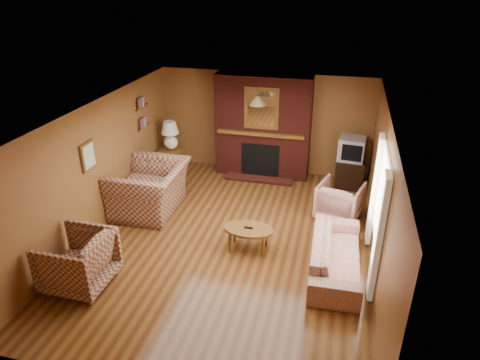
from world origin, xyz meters
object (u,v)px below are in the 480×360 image
(floral_sofa, at_px, (336,254))
(tv_stand, at_px, (349,173))
(plaid_loveseat, at_px, (150,189))
(table_lamp, at_px, (170,134))
(floral_armchair, at_px, (340,201))
(crt_tv, at_px, (352,149))
(plaid_armchair, at_px, (78,261))
(fireplace, at_px, (263,127))
(side_table, at_px, (172,161))
(coffee_table, at_px, (248,231))

(floral_sofa, xyz_separation_m, tv_stand, (0.15, 3.21, 0.04))
(plaid_loveseat, xyz_separation_m, table_lamp, (-0.25, 1.76, 0.54))
(plaid_loveseat, distance_m, floral_armchair, 3.80)
(table_lamp, distance_m, crt_tv, 4.17)
(floral_sofa, bearing_deg, plaid_loveseat, 72.38)
(table_lamp, height_order, crt_tv, table_lamp)
(plaid_armchair, height_order, table_lamp, table_lamp)
(fireplace, height_order, plaid_armchair, fireplace)
(fireplace, xyz_separation_m, crt_tv, (2.05, -0.19, -0.26))
(plaid_armchair, xyz_separation_m, tv_stand, (4.00, 4.54, -0.11))
(side_table, bearing_deg, plaid_loveseat, -81.94)
(floral_sofa, height_order, coffee_table, floral_sofa)
(plaid_loveseat, relative_size, table_lamp, 2.22)
(fireplace, xyz_separation_m, floral_sofa, (1.90, -3.39, -0.89))
(table_lamp, distance_m, tv_stand, 4.22)
(fireplace, relative_size, table_lamp, 3.52)
(fireplace, relative_size, plaid_armchair, 2.46)
(fireplace, bearing_deg, side_table, -165.71)
(table_lamp, xyz_separation_m, tv_stand, (4.15, 0.35, -0.70))
(floral_sofa, distance_m, floral_armchair, 1.72)
(floral_sofa, distance_m, crt_tv, 3.27)
(coffee_table, xyz_separation_m, table_lamp, (-2.49, 2.64, 0.65))
(tv_stand, bearing_deg, side_table, -176.54)
(tv_stand, bearing_deg, floral_armchair, -97.39)
(fireplace, xyz_separation_m, coffee_table, (0.39, -3.18, -0.80))
(floral_armchair, xyz_separation_m, side_table, (-3.99, 1.14, -0.05))
(fireplace, bearing_deg, plaid_loveseat, -128.82)
(coffee_table, height_order, table_lamp, table_lamp)
(table_lamp, bearing_deg, fireplace, 14.29)
(coffee_table, distance_m, table_lamp, 3.69)
(plaid_loveseat, relative_size, side_table, 2.33)
(plaid_loveseat, height_order, floral_sofa, plaid_loveseat)
(table_lamp, xyz_separation_m, crt_tv, (4.15, 0.34, -0.11))
(fireplace, height_order, crt_tv, fireplace)
(fireplace, bearing_deg, plaid_armchair, -112.44)
(floral_sofa, distance_m, tv_stand, 3.21)
(plaid_loveseat, relative_size, tv_stand, 2.28)
(plaid_loveseat, distance_m, plaid_armchair, 2.43)
(fireplace, bearing_deg, tv_stand, -5.15)
(plaid_armchair, xyz_separation_m, table_lamp, (-0.15, 4.19, 0.59))
(floral_armchair, bearing_deg, coffee_table, 61.04)
(floral_armchair, relative_size, side_table, 1.26)
(plaid_loveseat, height_order, tv_stand, plaid_loveseat)
(plaid_loveseat, xyz_separation_m, plaid_armchair, (-0.10, -2.42, -0.05))
(fireplace, distance_m, floral_armchair, 2.65)
(table_lamp, relative_size, tv_stand, 1.03)
(fireplace, relative_size, floral_armchair, 2.92)
(coffee_table, relative_size, side_table, 1.35)
(plaid_armchair, xyz_separation_m, crt_tv, (4.00, 4.53, 0.48))
(floral_sofa, distance_m, coffee_table, 1.53)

